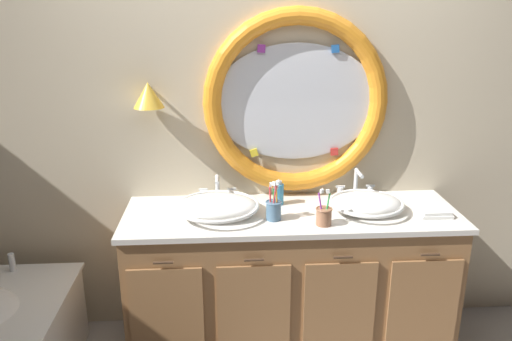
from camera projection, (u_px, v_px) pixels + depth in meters
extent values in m
cube|color=beige|center=(270.00, 123.00, 2.99)|extent=(6.40, 0.08, 2.60)
ellipsoid|color=silver|center=(296.00, 103.00, 2.91)|extent=(0.97, 0.02, 0.68)
torus|color=orange|center=(296.00, 103.00, 2.90)|extent=(1.07, 0.11, 1.07)
cube|color=orange|center=(379.00, 96.00, 2.91)|extent=(0.05, 0.01, 0.05)
cube|color=#2866B7|center=(335.00, 49.00, 2.81)|extent=(0.05, 0.01, 0.05)
cube|color=purple|center=(261.00, 49.00, 2.79)|extent=(0.05, 0.01, 0.05)
cube|color=silver|center=(212.00, 108.00, 2.87)|extent=(0.04, 0.01, 0.04)
cube|color=yellow|center=(254.00, 153.00, 2.97)|extent=(0.05, 0.01, 0.05)
cube|color=red|center=(334.00, 152.00, 3.00)|extent=(0.05, 0.01, 0.05)
cylinder|color=#4C3823|center=(149.00, 90.00, 2.80)|extent=(0.02, 0.09, 0.02)
cone|color=gold|center=(148.00, 95.00, 2.76)|extent=(0.17, 0.17, 0.14)
cube|color=olive|center=(290.00, 282.00, 2.96)|extent=(1.83, 0.57, 0.83)
cube|color=silver|center=(291.00, 214.00, 2.83)|extent=(1.87, 0.61, 0.03)
cube|color=silver|center=(285.00, 207.00, 3.11)|extent=(1.83, 0.02, 0.11)
cube|color=olive|center=(167.00, 322.00, 2.65)|extent=(0.38, 0.02, 0.63)
cylinder|color=#422D1E|center=(163.00, 263.00, 2.53)|extent=(0.10, 0.01, 0.01)
cube|color=olive|center=(254.00, 319.00, 2.68)|extent=(0.38, 0.02, 0.63)
cylinder|color=#422D1E|center=(254.00, 260.00, 2.56)|extent=(0.10, 0.01, 0.01)
cube|color=olive|center=(339.00, 316.00, 2.71)|extent=(0.38, 0.02, 0.63)
cylinder|color=#422D1E|center=(343.00, 257.00, 2.58)|extent=(0.10, 0.01, 0.01)
cube|color=olive|center=(422.00, 313.00, 2.74)|extent=(0.38, 0.02, 0.63)
cylinder|color=#422D1E|center=(430.00, 255.00, 2.61)|extent=(0.10, 0.01, 0.01)
cylinder|color=silver|center=(12.00, 262.00, 2.93)|extent=(0.04, 0.04, 0.11)
ellipsoid|color=white|center=(217.00, 206.00, 2.75)|extent=(0.44, 0.31, 0.11)
torus|color=white|center=(217.00, 206.00, 2.75)|extent=(0.46, 0.46, 0.02)
cylinder|color=silver|center=(217.00, 206.00, 2.75)|extent=(0.03, 0.03, 0.01)
ellipsoid|color=white|center=(366.00, 203.00, 2.80)|extent=(0.39, 0.29, 0.10)
torus|color=white|center=(366.00, 203.00, 2.80)|extent=(0.41, 0.41, 0.02)
cylinder|color=silver|center=(366.00, 203.00, 2.80)|extent=(0.03, 0.03, 0.01)
cylinder|color=silver|center=(218.00, 198.00, 3.00)|extent=(0.05, 0.05, 0.02)
cylinder|color=silver|center=(217.00, 186.00, 2.97)|extent=(0.02, 0.02, 0.12)
sphere|color=silver|center=(217.00, 177.00, 2.95)|extent=(0.03, 0.03, 0.03)
cylinder|color=silver|center=(217.00, 180.00, 2.90)|extent=(0.02, 0.11, 0.02)
cylinder|color=silver|center=(203.00, 195.00, 2.99)|extent=(0.04, 0.04, 0.06)
cylinder|color=silver|center=(232.00, 194.00, 3.00)|extent=(0.04, 0.04, 0.06)
cube|color=silver|center=(203.00, 190.00, 2.97)|extent=(0.05, 0.01, 0.01)
cube|color=silver|center=(232.00, 189.00, 2.98)|extent=(0.05, 0.01, 0.01)
cylinder|color=silver|center=(355.00, 195.00, 3.05)|extent=(0.05, 0.05, 0.02)
cylinder|color=silver|center=(356.00, 182.00, 3.02)|extent=(0.02, 0.02, 0.15)
sphere|color=silver|center=(357.00, 170.00, 3.00)|extent=(0.03, 0.03, 0.03)
cylinder|color=silver|center=(359.00, 173.00, 2.94)|extent=(0.02, 0.12, 0.02)
cylinder|color=silver|center=(340.00, 192.00, 3.03)|extent=(0.04, 0.04, 0.06)
cylinder|color=silver|center=(370.00, 191.00, 3.05)|extent=(0.04, 0.04, 0.06)
cube|color=silver|center=(340.00, 187.00, 3.02)|extent=(0.05, 0.01, 0.01)
cube|color=silver|center=(370.00, 186.00, 3.03)|extent=(0.05, 0.01, 0.01)
cylinder|color=slate|center=(274.00, 211.00, 2.70)|extent=(0.08, 0.08, 0.10)
torus|color=slate|center=(274.00, 202.00, 2.69)|extent=(0.09, 0.09, 0.01)
cylinder|color=orange|center=(278.00, 203.00, 2.69)|extent=(0.02, 0.02, 0.16)
cube|color=white|center=(278.00, 187.00, 2.66)|extent=(0.02, 0.02, 0.02)
cylinder|color=green|center=(274.00, 202.00, 2.71)|extent=(0.02, 0.02, 0.16)
cube|color=white|center=(274.00, 186.00, 2.68)|extent=(0.02, 0.02, 0.02)
cylinder|color=#E0383D|center=(270.00, 202.00, 2.69)|extent=(0.02, 0.02, 0.18)
cube|color=white|center=(271.00, 185.00, 2.66)|extent=(0.01, 0.02, 0.02)
cylinder|color=#E0383D|center=(274.00, 202.00, 2.67)|extent=(0.03, 0.02, 0.19)
cube|color=white|center=(274.00, 184.00, 2.64)|extent=(0.02, 0.02, 0.02)
cylinder|color=#996647|center=(324.00, 217.00, 2.64)|extent=(0.08, 0.08, 0.09)
torus|color=#996647|center=(324.00, 209.00, 2.63)|extent=(0.09, 0.09, 0.01)
cylinder|color=green|center=(327.00, 208.00, 2.62)|extent=(0.04, 0.03, 0.16)
cube|color=white|center=(328.00, 191.00, 2.59)|extent=(0.02, 0.02, 0.03)
cylinder|color=purple|center=(321.00, 208.00, 2.63)|extent=(0.04, 0.03, 0.16)
cube|color=white|center=(322.00, 191.00, 2.60)|extent=(0.02, 0.02, 0.03)
cylinder|color=#388EBC|center=(278.00, 194.00, 2.91)|extent=(0.06, 0.06, 0.12)
cylinder|color=silver|center=(279.00, 183.00, 2.89)|extent=(0.04, 0.04, 0.02)
cylinder|color=silver|center=(279.00, 181.00, 2.87)|extent=(0.01, 0.04, 0.01)
cube|color=white|center=(434.00, 213.00, 2.77)|extent=(0.17, 0.13, 0.02)
cube|color=white|center=(434.00, 210.00, 2.77)|extent=(0.16, 0.13, 0.02)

